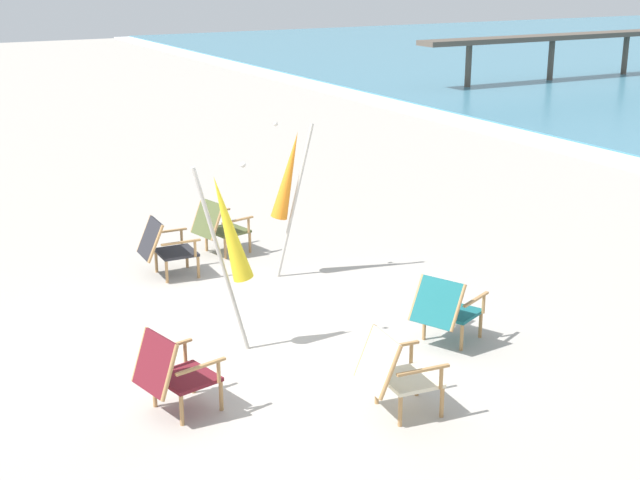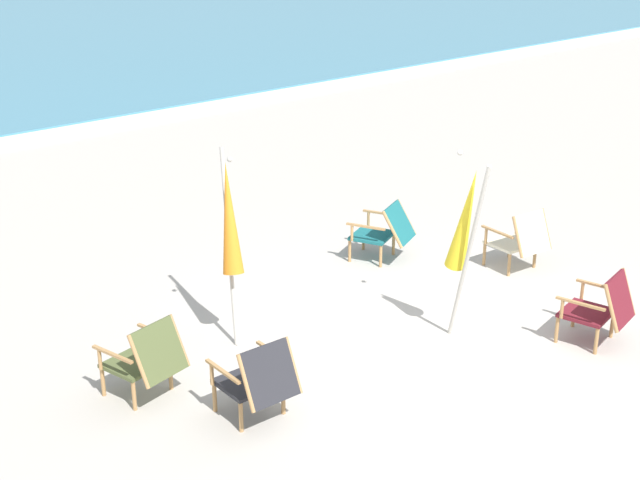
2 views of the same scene
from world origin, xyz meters
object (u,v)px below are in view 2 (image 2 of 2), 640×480
at_px(beach_chair_far_center, 520,239).
at_px(beach_chair_front_left, 258,379).
at_px(beach_chair_front_right, 384,230).
at_px(umbrella_furled_yellow, 465,222).
at_px(beach_chair_back_right, 601,307).
at_px(umbrella_furled_orange, 229,220).
at_px(beach_chair_mid_center, 146,358).

height_order(beach_chair_far_center, beach_chair_front_left, beach_chair_far_center).
relative_size(beach_chair_front_right, beach_chair_far_center, 1.15).
height_order(beach_chair_far_center, umbrella_furled_yellow, umbrella_furled_yellow).
distance_m(beach_chair_front_right, beach_chair_back_right, 3.15).
height_order(beach_chair_front_right, umbrella_furled_yellow, umbrella_furled_yellow).
height_order(beach_chair_far_center, umbrella_furled_orange, umbrella_furled_orange).
bearing_deg(beach_chair_far_center, beach_chair_front_right, 127.97).
distance_m(beach_chair_front_right, beach_chair_front_left, 4.04).
relative_size(beach_chair_mid_center, beach_chair_back_right, 1.00).
relative_size(beach_chair_front_right, beach_chair_back_right, 1.14).
height_order(beach_chair_front_left, umbrella_furled_orange, umbrella_furled_orange).
xyz_separation_m(beach_chair_back_right, umbrella_furled_yellow, (-1.05, 1.03, 0.92)).
height_order(beach_chair_back_right, umbrella_furled_orange, umbrella_furled_orange).
xyz_separation_m(beach_chair_mid_center, beach_chair_back_right, (4.17, -2.19, 0.00)).
bearing_deg(beach_chair_mid_center, beach_chair_front_right, 13.17).
bearing_deg(beach_chair_front_right, beach_chair_front_left, -151.10).
xyz_separation_m(beach_chair_front_right, beach_chair_far_center, (1.06, -1.36, 0.01)).
xyz_separation_m(beach_chair_far_center, beach_chair_front_left, (-4.60, -0.60, -0.00)).
distance_m(beach_chair_far_center, umbrella_furled_yellow, 2.35).
bearing_deg(beach_chair_front_right, umbrella_furled_orange, -169.77).
relative_size(beach_chair_back_right, beach_chair_front_left, 1.02).
relative_size(beach_chair_front_left, umbrella_furled_orange, 0.39).
xyz_separation_m(beach_chair_mid_center, beach_chair_far_center, (5.15, -0.40, 0.00)).
height_order(beach_chair_mid_center, beach_chair_back_right, beach_chair_back_right).
distance_m(beach_chair_far_center, beach_chair_front_left, 4.64).
relative_size(beach_chair_front_right, umbrella_furled_orange, 0.45).
relative_size(beach_chair_front_right, umbrella_furled_yellow, 0.45).
distance_m(beach_chair_front_left, umbrella_furled_orange, 1.89).
bearing_deg(beach_chair_far_center, beach_chair_front_left, -172.58).
bearing_deg(beach_chair_back_right, beach_chair_front_left, 161.77).
bearing_deg(beach_chair_far_center, umbrella_furled_orange, 167.41).
xyz_separation_m(beach_chair_mid_center, beach_chair_front_left, (0.56, -1.00, -0.00)).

